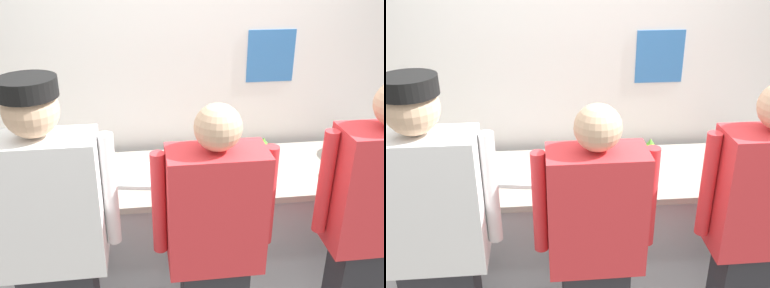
{
  "view_description": "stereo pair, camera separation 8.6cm",
  "coord_description": "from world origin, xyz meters",
  "views": [
    {
      "loc": [
        -0.31,
        -2.02,
        2.24
      ],
      "look_at": [
        -0.0,
        0.4,
        1.1
      ],
      "focal_mm": 40.08,
      "sensor_mm": 36.0,
      "label": 1
    },
    {
      "loc": [
        -0.22,
        -2.03,
        2.24
      ],
      "look_at": [
        -0.0,
        0.4,
        1.1
      ],
      "focal_mm": 40.08,
      "sensor_mm": 36.0,
      "label": 2
    }
  ],
  "objects": [
    {
      "name": "squeeze_bottle_secondary",
      "position": [
        0.48,
        0.45,
        1.0
      ],
      "size": [
        0.05,
        0.05,
        0.19
      ],
      "color": "#56A333",
      "rests_on": "prep_counter"
    },
    {
      "name": "chef_far_right",
      "position": [
        0.84,
        -0.34,
        0.9
      ],
      "size": [
        0.62,
        0.24,
        1.7
      ],
      "color": "#2D2D33",
      "rests_on": "ground"
    },
    {
      "name": "prep_counter",
      "position": [
        0.0,
        0.38,
        0.46
      ],
      "size": [
        3.08,
        0.73,
        0.91
      ],
      "color": "silver",
      "rests_on": "ground"
    },
    {
      "name": "deli_cup",
      "position": [
        0.15,
        0.29,
        0.95
      ],
      "size": [
        0.09,
        0.09,
        0.08
      ],
      "primitive_type": "cylinder",
      "color": "white",
      "rests_on": "prep_counter"
    },
    {
      "name": "mixing_bowl_steel",
      "position": [
        1.17,
        0.48,
        0.97
      ],
      "size": [
        0.32,
        0.32,
        0.13
      ],
      "primitive_type": "cylinder",
      "color": "#B7BABF",
      "rests_on": "prep_counter"
    },
    {
      "name": "ramekin_red_sauce",
      "position": [
        -1.05,
        0.31,
        0.93
      ],
      "size": [
        0.09,
        0.09,
        0.05
      ],
      "color": "white",
      "rests_on": "prep_counter"
    },
    {
      "name": "chef_center",
      "position": [
        0.02,
        -0.34,
        0.86
      ],
      "size": [
        0.6,
        0.24,
        1.63
      ],
      "color": "#2D2D33",
      "rests_on": "ground"
    },
    {
      "name": "ramekin_green_sauce",
      "position": [
        0.88,
        0.22,
        0.93
      ],
      "size": [
        0.1,
        0.1,
        0.05
      ],
      "color": "white",
      "rests_on": "prep_counter"
    },
    {
      "name": "squeeze_bottle_primary",
      "position": [
        0.19,
        0.41,
        1.0
      ],
      "size": [
        0.06,
        0.06,
        0.2
      ],
      "color": "#E5E066",
      "rests_on": "prep_counter"
    },
    {
      "name": "squeeze_bottle_spare",
      "position": [
        -1.14,
        0.45,
        1.0
      ],
      "size": [
        0.06,
        0.06,
        0.19
      ],
      "color": "#E5E066",
      "rests_on": "prep_counter"
    },
    {
      "name": "wall_back",
      "position": [
        0.0,
        0.88,
        1.31
      ],
      "size": [
        4.83,
        0.11,
        2.62
      ],
      "color": "white",
      "rests_on": "ground"
    },
    {
      "name": "sheet_tray",
      "position": [
        -0.4,
        0.38,
        0.92
      ],
      "size": [
        0.52,
        0.4,
        0.02
      ],
      "primitive_type": "cube",
      "rotation": [
        0.0,
        0.0,
        -0.17
      ],
      "color": "#B7BABF",
      "rests_on": "prep_counter"
    },
    {
      "name": "plate_stack_front",
      "position": [
        0.39,
        0.3,
        0.94
      ],
      "size": [
        0.22,
        0.22,
        0.06
      ],
      "color": "white",
      "rests_on": "prep_counter"
    },
    {
      "name": "chef_near_left",
      "position": [
        -0.75,
        -0.33,
        0.95
      ],
      "size": [
        0.63,
        0.24,
        1.77
      ],
      "color": "#2D2D33",
      "rests_on": "ground"
    }
  ]
}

